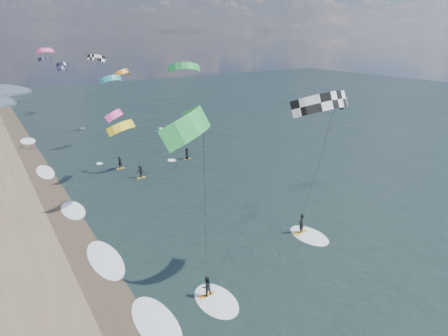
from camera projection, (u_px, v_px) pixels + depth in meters
ground at (336, 315)px, 24.88m from camera, size 260.00×260.00×0.00m
wet_sand_strip at (110, 298)px, 26.49m from camera, size 3.00×240.00×0.00m
kitesurfer_near_a at (330, 132)px, 25.61m from camera, size 7.93×8.42×14.76m
kitesurfer_near_b at (207, 199)px, 18.86m from camera, size 6.83×9.08×15.39m
far_kitesurfers at (154, 163)px, 51.01m from camera, size 10.70×5.79×1.76m
bg_kite_field at (95, 71)px, 60.87m from camera, size 15.29×73.16×7.07m
shoreline_surf at (107, 261)px, 30.84m from camera, size 2.40×79.40×0.11m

